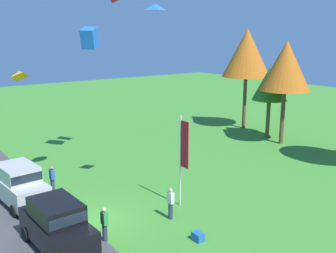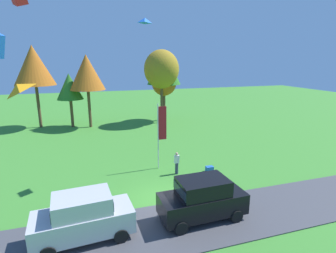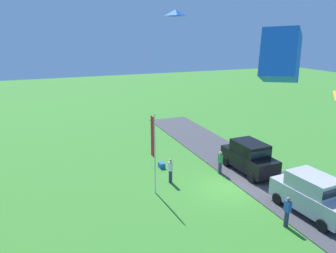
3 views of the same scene
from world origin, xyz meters
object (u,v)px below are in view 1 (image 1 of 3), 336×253
car_suv_far_end (57,223)px  kite_diamond_over_trees (156,7)px  tree_center_back (247,53)px  kite_diamond_near_flag (19,74)px  tree_far_right (286,66)px  flag_banner (183,150)px  car_suv_by_flagpole (19,183)px  kite_box_mid_center (89,38)px  person_watching_sky (52,179)px  person_beside_suv (104,224)px  cooler_box (198,237)px  person_on_lawn (171,203)px  tree_left_of_center (270,83)px

car_suv_far_end → kite_diamond_over_trees: size_ratio=5.41×
tree_center_back → kite_diamond_near_flag: tree_center_back is taller
tree_center_back → kite_diamond_over_trees: size_ratio=11.79×
tree_center_back → kite_diamond_near_flag: (3.01, -23.23, -0.52)m
tree_far_right → flag_banner: 16.56m
car_suv_by_flagpole → kite_box_mid_center: bearing=123.1°
person_watching_sky → kite_diamond_over_trees: bearing=39.9°
car_suv_by_flagpole → person_beside_suv: car_suv_by_flagpole is taller
car_suv_far_end → tree_far_right: size_ratio=0.51×
car_suv_by_flagpole → person_beside_suv: size_ratio=2.76×
cooler_box → kite_diamond_over_trees: 11.68m
person_on_lawn → tree_far_right: bearing=109.1°
car_suv_far_end → person_beside_suv: size_ratio=2.72×
kite_diamond_over_trees → kite_diamond_near_flag: size_ratio=0.87×
kite_box_mid_center → car_suv_far_end: bearing=-33.9°
tree_far_right → cooler_box: 20.25m
tree_left_of_center → kite_box_mid_center: (-3.19, -16.40, 4.12)m
person_beside_suv → tree_far_right: size_ratio=0.19×
car_suv_by_flagpole → tree_far_right: 23.29m
person_on_lawn → cooler_box: size_ratio=3.05×
person_beside_suv → kite_box_mid_center: kite_box_mid_center is taller
tree_center_back → kite_diamond_over_trees: kite_diamond_over_trees is taller
tree_center_back → tree_far_right: 6.42m
person_on_lawn → kite_box_mid_center: 14.05m
person_on_lawn → kite_diamond_over_trees: size_ratio=1.99×
tree_center_back → flag_banner: size_ratio=1.94×
tree_center_back → kite_diamond_near_flag: 23.43m
tree_left_of_center → cooler_box: (10.59, -17.97, -4.92)m
person_on_lawn → flag_banner: bearing=118.3°
car_suv_by_flagpole → tree_left_of_center: tree_left_of_center is taller
kite_diamond_over_trees → tree_left_of_center: bearing=109.2°
car_suv_by_flagpole → car_suv_far_end: same height
person_beside_suv → kite_box_mid_center: size_ratio=1.24×
car_suv_far_end → kite_diamond_over_trees: kite_diamond_over_trees is taller
person_on_lawn → person_watching_sky: same height
car_suv_by_flagpole → cooler_box: (9.23, 5.42, -1.10)m
person_beside_suv → kite_box_mid_center: (-11.23, 5.11, 8.37)m
person_watching_sky → tree_center_back: 23.80m
person_beside_suv → kite_diamond_over_trees: (-2.10, 4.48, 10.00)m
car_suv_far_end → cooler_box: size_ratio=8.30×
tree_left_of_center → cooler_box: 21.43m
person_beside_suv → kite_diamond_near_flag: (-8.93, -0.71, 6.30)m
person_beside_suv → kite_diamond_near_flag: kite_diamond_near_flag is taller
person_watching_sky → cooler_box: (9.72, 3.31, -0.68)m
person_beside_suv → person_on_lawn: bearing=90.2°
car_suv_far_end → person_beside_suv: car_suv_far_end is taller
tree_far_right → tree_center_back: bearing=163.5°
person_watching_sky → tree_center_back: (-4.78, 22.29, 6.83)m
car_suv_by_flagpole → kite_box_mid_center: 11.52m
car_suv_far_end → tree_center_back: bearing=114.8°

